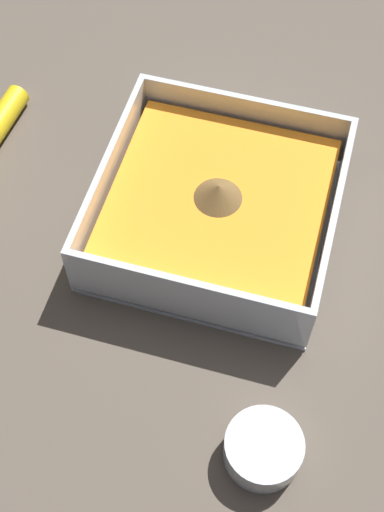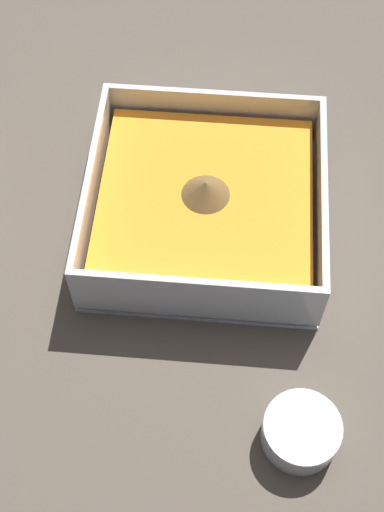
{
  "view_description": "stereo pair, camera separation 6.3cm",
  "coord_description": "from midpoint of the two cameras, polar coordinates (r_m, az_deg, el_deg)",
  "views": [
    {
      "loc": [
        0.05,
        -0.35,
        0.57
      ],
      "look_at": [
        -0.04,
        -0.03,
        0.03
      ],
      "focal_mm": 50.0,
      "sensor_mm": 36.0,
      "label": 1
    },
    {
      "loc": [
        -0.01,
        -0.36,
        0.57
      ],
      "look_at": [
        -0.04,
        -0.03,
        0.03
      ],
      "focal_mm": 50.0,
      "sensor_mm": 36.0,
      "label": 2
    }
  ],
  "objects": [
    {
      "name": "square_dish",
      "position": [
        0.67,
        -1.61,
        3.75
      ],
      "size": [
        0.22,
        0.22,
        0.07
      ],
      "color": "silver",
      "rests_on": "ground_plane"
    },
    {
      "name": "spice_bowl",
      "position": [
        0.59,
        5.59,
        -14.15
      ],
      "size": [
        0.06,
        0.06,
        0.03
      ],
      "color": "silver",
      "rests_on": "ground_plane"
    },
    {
      "name": "ground_plane",
      "position": [
        0.67,
        0.58,
        0.12
      ],
      "size": [
        4.0,
        4.0,
        0.0
      ],
      "primitive_type": "plane",
      "color": "brown"
    }
  ]
}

